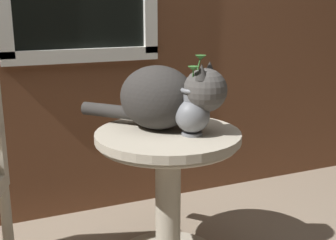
# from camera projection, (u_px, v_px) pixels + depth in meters

# --- Properties ---
(wicker_side_table) EXTENTS (0.61, 0.61, 0.62)m
(wicker_side_table) POSITION_uv_depth(u_px,v_px,m) (168.00, 177.00, 1.85)
(wicker_side_table) COLOR #B2A893
(wicker_side_table) RESTS_ON ground_plane
(cat) EXTENTS (0.50, 0.53, 0.29)m
(cat) POSITION_uv_depth(u_px,v_px,m) (165.00, 96.00, 1.80)
(cat) COLOR #33302D
(cat) RESTS_ON wicker_side_table
(pewter_vase_with_ivy) EXTENTS (0.14, 0.14, 0.32)m
(pewter_vase_with_ivy) POSITION_uv_depth(u_px,v_px,m) (192.00, 112.00, 1.73)
(pewter_vase_with_ivy) COLOR slate
(pewter_vase_with_ivy) RESTS_ON wicker_side_table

